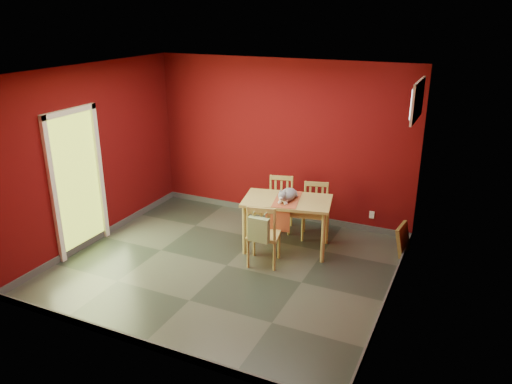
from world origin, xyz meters
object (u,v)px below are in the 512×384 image
at_px(tote_bag, 259,230).
at_px(chair_near, 263,234).
at_px(chair_far_right, 315,210).
at_px(cat, 288,193).
at_px(chair_far_left, 280,203).
at_px(picture_frame, 403,239).
at_px(dining_table, 287,206).

bearing_deg(tote_bag, chair_near, 97.77).
bearing_deg(chair_far_right, cat, -110.44).
relative_size(chair_near, cat, 1.96).
xyz_separation_m(chair_far_left, cat, (0.38, -0.66, 0.47)).
relative_size(chair_near, tote_bag, 2.24).
distance_m(chair_far_left, picture_frame, 2.00).
xyz_separation_m(dining_table, cat, (0.01, -0.02, 0.22)).
xyz_separation_m(dining_table, chair_far_left, (-0.37, 0.64, -0.25)).
distance_m(cat, picture_frame, 1.85).
xyz_separation_m(chair_far_left, picture_frame, (1.99, -0.05, -0.23)).
height_order(chair_far_right, picture_frame, chair_far_right).
relative_size(dining_table, chair_far_left, 1.59).
bearing_deg(chair_near, chair_far_left, 101.53).
bearing_deg(picture_frame, dining_table, -159.96).
distance_m(tote_bag, cat, 0.85).
distance_m(chair_far_right, cat, 0.81).
bearing_deg(tote_bag, dining_table, 84.03).
height_order(dining_table, chair_near, chair_near).
bearing_deg(chair_far_right, chair_far_left, 176.34).
bearing_deg(chair_far_right, tote_bag, -103.14).
bearing_deg(chair_near, chair_far_right, 73.26).
bearing_deg(picture_frame, chair_far_right, 179.67).
xyz_separation_m(tote_bag, picture_frame, (1.71, 1.41, -0.42)).
height_order(chair_far_left, cat, cat).
distance_m(dining_table, picture_frame, 1.79).
bearing_deg(cat, chair_far_right, 59.72).
relative_size(chair_far_right, chair_near, 0.94).
height_order(chair_far_left, chair_near, chair_near).
distance_m(chair_near, tote_bag, 0.27).
relative_size(tote_bag, cat, 0.87).
bearing_deg(tote_bag, chair_far_left, 100.98).
bearing_deg(chair_far_left, dining_table, -60.00).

